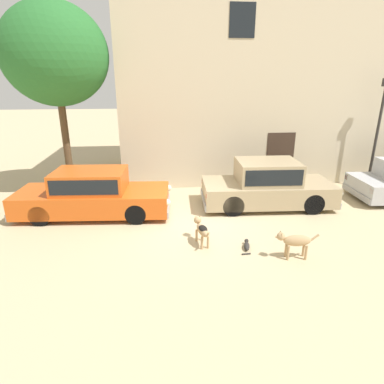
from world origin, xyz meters
TOP-DOWN VIEW (x-y plane):
  - ground_plane at (0.00, 0.00)m, footprint 80.00×80.00m
  - parked_sedan_nearest at (-3.00, 0.95)m, footprint 4.85×1.99m
  - parked_sedan_second at (2.62, 1.13)m, footprint 4.44×1.96m
  - apartment_block at (6.45, 6.16)m, footprint 17.59×5.77m
  - stray_dog_spotted at (2.18, -2.23)m, footprint 1.06×0.27m
  - stray_dog_tan at (0.11, -1.29)m, footprint 0.34×1.07m
  - stray_cat at (1.21, -1.65)m, footprint 0.31×0.59m
  - street_lamp at (7.27, 2.67)m, footprint 0.22×0.22m
  - acacia_tree_left at (-4.28, 3.43)m, footprint 3.55×3.20m

SIDE VIEW (x-z plane):
  - ground_plane at x=0.00m, z-range 0.00..0.00m
  - stray_cat at x=1.21m, z-range -0.01..0.15m
  - stray_dog_tan at x=0.11m, z-range 0.10..0.75m
  - stray_dog_spotted at x=2.18m, z-range 0.10..0.81m
  - parked_sedan_nearest at x=-3.00m, z-range -0.01..1.43m
  - parked_sedan_second at x=2.62m, z-range -0.02..1.53m
  - street_lamp at x=7.27m, z-range 0.55..4.62m
  - apartment_block at x=6.45m, z-range 0.00..8.77m
  - acacia_tree_left at x=-4.28m, z-range 1.55..8.04m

